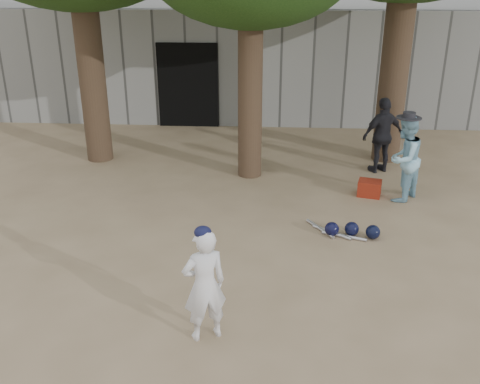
# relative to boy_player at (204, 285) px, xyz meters

# --- Properties ---
(ground) EXTENTS (70.00, 70.00, 0.00)m
(ground) POSITION_rel_boy_player_xyz_m (-0.33, 1.11, -0.70)
(ground) COLOR #937C5E
(ground) RESTS_ON ground
(boy_player) EXTENTS (0.60, 0.52, 1.39)m
(boy_player) POSITION_rel_boy_player_xyz_m (0.00, 0.00, 0.00)
(boy_player) COLOR white
(boy_player) RESTS_ON ground
(spectator_blue) EXTENTS (0.95, 0.97, 1.58)m
(spectator_blue) POSITION_rel_boy_player_xyz_m (3.10, 4.21, 0.09)
(spectator_blue) COLOR #88BCD3
(spectator_blue) RESTS_ON ground
(spectator_dark) EXTENTS (1.00, 0.73, 1.57)m
(spectator_dark) POSITION_rel_boy_player_xyz_m (2.99, 5.68, 0.09)
(spectator_dark) COLOR black
(spectator_dark) RESTS_ON ground
(red_bag) EXTENTS (0.49, 0.42, 0.30)m
(red_bag) POSITION_rel_boy_player_xyz_m (2.57, 4.34, -0.55)
(red_bag) COLOR maroon
(red_bag) RESTS_ON ground
(back_building) EXTENTS (16.00, 5.24, 3.00)m
(back_building) POSITION_rel_boy_player_xyz_m (-0.33, 11.45, 0.80)
(back_building) COLOR gray
(back_building) RESTS_ON ground
(helmet_row) EXTENTS (0.87, 0.32, 0.23)m
(helmet_row) POSITION_rel_boy_player_xyz_m (2.03, 2.64, -0.58)
(helmet_row) COLOR black
(helmet_row) RESTS_ON ground
(bat_pile) EXTENTS (0.92, 0.71, 0.06)m
(bat_pile) POSITION_rel_boy_player_xyz_m (1.72, 2.71, -0.67)
(bat_pile) COLOR #B2B1B8
(bat_pile) RESTS_ON ground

